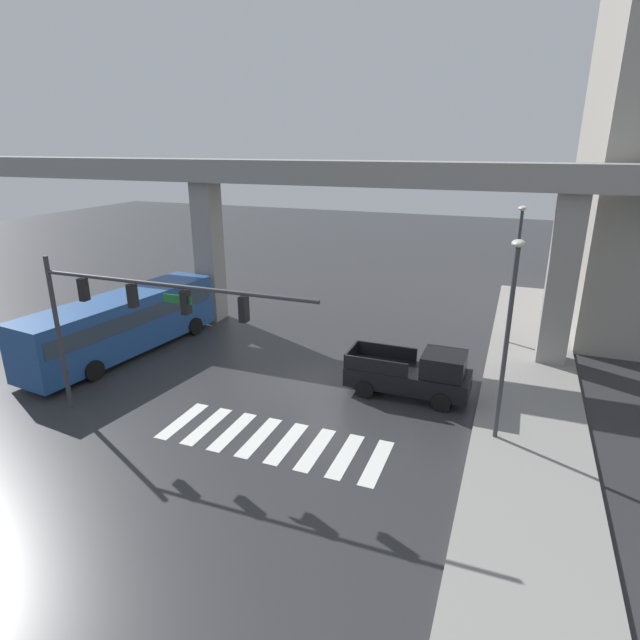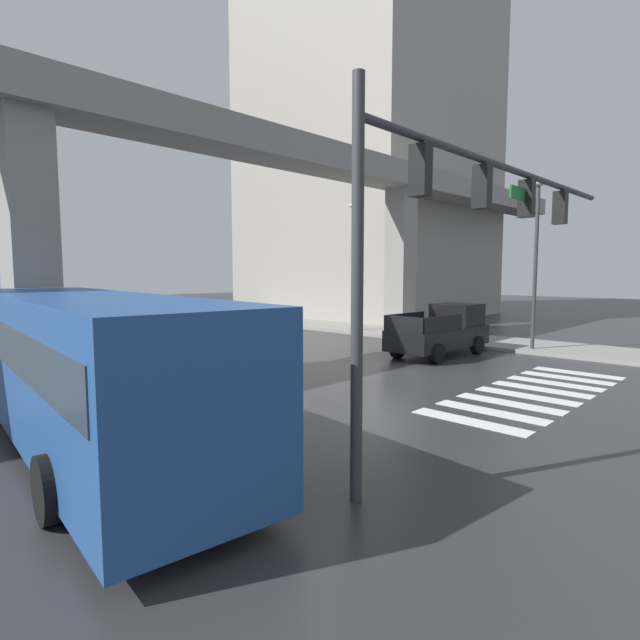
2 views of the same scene
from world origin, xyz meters
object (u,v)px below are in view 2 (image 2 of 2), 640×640
object	(u,v)px
pickup_truck	(443,331)
city_bus	(84,359)
street_lamp_mid_block	(354,252)
street_lamp_near_corner	(536,245)
traffic_signal_mast	(478,207)

from	to	relation	value
pickup_truck	city_bus	xyz separation A→B (m)	(-14.57, -0.54, 0.73)
pickup_truck	street_lamp_mid_block	bearing A→B (deg)	66.04
city_bus	street_lamp_near_corner	world-z (taller)	street_lamp_near_corner
street_lamp_near_corner	pickup_truck	bearing A→B (deg)	145.00
street_lamp_mid_block	city_bus	bearing A→B (deg)	-155.48
city_bus	street_lamp_mid_block	distance (m)	19.96
traffic_signal_mast	street_lamp_mid_block	xyz separation A→B (m)	(12.51, 13.61, -0.12)
city_bus	street_lamp_near_corner	bearing A→B (deg)	-5.86
pickup_truck	traffic_signal_mast	size ratio (longest dim) A/B	0.47
city_bus	street_lamp_near_corner	distance (m)	18.30
traffic_signal_mast	pickup_truck	bearing A→B (deg)	33.16
street_lamp_mid_block	pickup_truck	bearing A→B (deg)	-113.96
city_bus	pickup_truck	bearing A→B (deg)	2.11
city_bus	street_lamp_mid_block	world-z (taller)	street_lamp_mid_block
pickup_truck	street_lamp_near_corner	bearing A→B (deg)	-35.00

